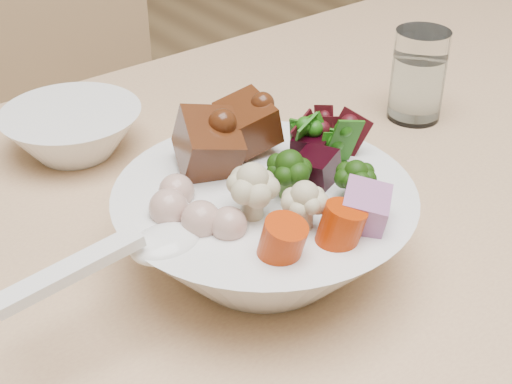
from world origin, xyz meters
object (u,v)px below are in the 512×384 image
at_px(food_bowl, 265,221).
at_px(side_bowl, 73,132).
at_px(chair_far, 80,174).
at_px(water_glass, 418,79).
at_px(dining_table, 430,200).

distance_m(food_bowl, side_bowl, 0.28).
height_order(chair_far, water_glass, water_glass).
xyz_separation_m(food_bowl, side_bowl, (-0.05, 0.27, -0.02)).
distance_m(dining_table, food_bowl, 0.30).
xyz_separation_m(chair_far, water_glass, (0.23, -0.51, 0.30)).
xyz_separation_m(food_bowl, water_glass, (0.31, 0.12, 0.01)).
height_order(dining_table, water_glass, water_glass).
relative_size(dining_table, chair_far, 1.93).
height_order(chair_far, food_bowl, food_bowl).
bearing_deg(chair_far, water_glass, -58.10).
bearing_deg(water_glass, side_bowl, 156.37).
relative_size(dining_table, water_glass, 14.01).
height_order(dining_table, chair_far, chair_far).
bearing_deg(side_bowl, food_bowl, -78.99).
relative_size(chair_far, water_glass, 7.24).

